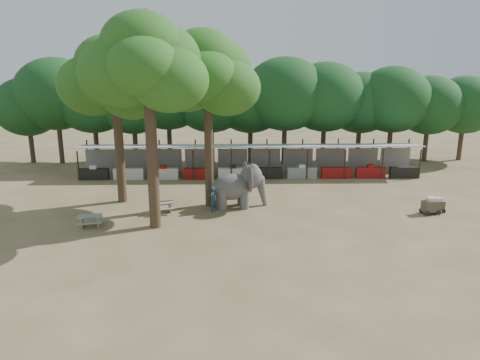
{
  "coord_description": "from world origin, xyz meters",
  "views": [
    {
      "loc": [
        -1.64,
        -23.76,
        9.69
      ],
      "look_at": [
        -1.0,
        5.0,
        2.0
      ],
      "focal_mm": 35.0,
      "sensor_mm": 36.0,
      "label": 1
    }
  ],
  "objects_px": {
    "yard_tree_center": "(146,65)",
    "elephant": "(239,186)",
    "picnic_table_near": "(90,219)",
    "yard_tree_left": "(113,79)",
    "cart_front": "(431,206)",
    "handler": "(213,199)",
    "picnic_table_far": "(163,206)",
    "yard_tree_back": "(205,74)",
    "cart_back": "(437,205)"
  },
  "relations": [
    {
      "from": "picnic_table_near",
      "to": "cart_front",
      "type": "relative_size",
      "value": 1.3
    },
    {
      "from": "yard_tree_center",
      "to": "elephant",
      "type": "height_order",
      "value": "yard_tree_center"
    },
    {
      "from": "yard_tree_left",
      "to": "handler",
      "type": "relative_size",
      "value": 6.59
    },
    {
      "from": "handler",
      "to": "cart_back",
      "type": "height_order",
      "value": "handler"
    },
    {
      "from": "picnic_table_near",
      "to": "yard_tree_center",
      "type": "bearing_deg",
      "value": -9.81
    },
    {
      "from": "yard_tree_left",
      "to": "picnic_table_near",
      "type": "relative_size",
      "value": 6.94
    },
    {
      "from": "handler",
      "to": "picnic_table_near",
      "type": "distance_m",
      "value": 7.56
    },
    {
      "from": "yard_tree_back",
      "to": "picnic_table_far",
      "type": "bearing_deg",
      "value": -149.28
    },
    {
      "from": "yard_tree_left",
      "to": "cart_back",
      "type": "relative_size",
      "value": 10.8
    },
    {
      "from": "yard_tree_center",
      "to": "picnic_table_near",
      "type": "relative_size",
      "value": 7.58
    },
    {
      "from": "picnic_table_near",
      "to": "cart_back",
      "type": "distance_m",
      "value": 21.46
    },
    {
      "from": "yard_tree_left",
      "to": "yard_tree_center",
      "type": "relative_size",
      "value": 0.92
    },
    {
      "from": "picnic_table_near",
      "to": "picnic_table_far",
      "type": "bearing_deg",
      "value": 20.85
    },
    {
      "from": "elephant",
      "to": "cart_front",
      "type": "bearing_deg",
      "value": -18.03
    },
    {
      "from": "picnic_table_near",
      "to": "yard_tree_back",
      "type": "bearing_deg",
      "value": 20.31
    },
    {
      "from": "yard_tree_center",
      "to": "yard_tree_back",
      "type": "bearing_deg",
      "value": 53.14
    },
    {
      "from": "elephant",
      "to": "yard_tree_left",
      "type": "bearing_deg",
      "value": 158.75
    },
    {
      "from": "picnic_table_far",
      "to": "elephant",
      "type": "bearing_deg",
      "value": -4.16
    },
    {
      "from": "cart_front",
      "to": "yard_tree_back",
      "type": "bearing_deg",
      "value": 160.38
    },
    {
      "from": "cart_front",
      "to": "cart_back",
      "type": "distance_m",
      "value": 0.66
    },
    {
      "from": "yard_tree_left",
      "to": "picnic_table_near",
      "type": "distance_m",
      "value": 9.3
    },
    {
      "from": "cart_front",
      "to": "yard_tree_center",
      "type": "bearing_deg",
      "value": 175.27
    },
    {
      "from": "picnic_table_far",
      "to": "cart_back",
      "type": "xyz_separation_m",
      "value": [
        17.46,
        -0.24,
        0.01
      ]
    },
    {
      "from": "handler",
      "to": "cart_back",
      "type": "bearing_deg",
      "value": -58.1
    },
    {
      "from": "yard_tree_center",
      "to": "picnic_table_near",
      "type": "distance_m",
      "value": 9.5
    },
    {
      "from": "yard_tree_center",
      "to": "cart_front",
      "type": "height_order",
      "value": "yard_tree_center"
    },
    {
      "from": "yard_tree_left",
      "to": "elephant",
      "type": "height_order",
      "value": "yard_tree_left"
    },
    {
      "from": "handler",
      "to": "picnic_table_far",
      "type": "bearing_deg",
      "value": 125.53
    },
    {
      "from": "elephant",
      "to": "handler",
      "type": "relative_size",
      "value": 2.3
    },
    {
      "from": "cart_back",
      "to": "cart_front",
      "type": "bearing_deg",
      "value": -154.34
    },
    {
      "from": "elephant",
      "to": "cart_back",
      "type": "relative_size",
      "value": 3.77
    },
    {
      "from": "elephant",
      "to": "picnic_table_near",
      "type": "distance_m",
      "value": 9.48
    },
    {
      "from": "picnic_table_near",
      "to": "picnic_table_far",
      "type": "relative_size",
      "value": 0.94
    },
    {
      "from": "yard_tree_left",
      "to": "yard_tree_back",
      "type": "relative_size",
      "value": 0.97
    },
    {
      "from": "yard_tree_back",
      "to": "cart_back",
      "type": "height_order",
      "value": "yard_tree_back"
    },
    {
      "from": "yard_tree_center",
      "to": "picnic_table_far",
      "type": "distance_m",
      "value": 9.06
    },
    {
      "from": "handler",
      "to": "cart_front",
      "type": "distance_m",
      "value": 13.7
    },
    {
      "from": "yard_tree_center",
      "to": "elephant",
      "type": "xyz_separation_m",
      "value": [
        5.08,
        3.42,
        -7.77
      ]
    },
    {
      "from": "handler",
      "to": "cart_back",
      "type": "relative_size",
      "value": 1.64
    },
    {
      "from": "picnic_table_near",
      "to": "cart_front",
      "type": "distance_m",
      "value": 20.88
    },
    {
      "from": "elephant",
      "to": "picnic_table_far",
      "type": "bearing_deg",
      "value": -177.69
    },
    {
      "from": "handler",
      "to": "picnic_table_near",
      "type": "bearing_deg",
      "value": 143.09
    },
    {
      "from": "yard_tree_back",
      "to": "elephant",
      "type": "xyz_separation_m",
      "value": [
        2.08,
        -0.58,
        -7.11
      ]
    },
    {
      "from": "elephant",
      "to": "cart_front",
      "type": "height_order",
      "value": "elephant"
    },
    {
      "from": "yard_tree_left",
      "to": "cart_back",
      "type": "distance_m",
      "value": 22.26
    },
    {
      "from": "handler",
      "to": "yard_tree_center",
      "type": "bearing_deg",
      "value": 159.02
    },
    {
      "from": "yard_tree_center",
      "to": "picnic_table_near",
      "type": "xyz_separation_m",
      "value": [
        -3.68,
        -0.09,
        -8.76
      ]
    },
    {
      "from": "picnic_table_near",
      "to": "cart_front",
      "type": "xyz_separation_m",
      "value": [
        20.79,
        1.85,
        0.09
      ]
    },
    {
      "from": "handler",
      "to": "cart_back",
      "type": "xyz_separation_m",
      "value": [
        14.24,
        -0.36,
        -0.37
      ]
    },
    {
      "from": "yard_tree_left",
      "to": "picnic_table_near",
      "type": "bearing_deg",
      "value": -97.57
    }
  ]
}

